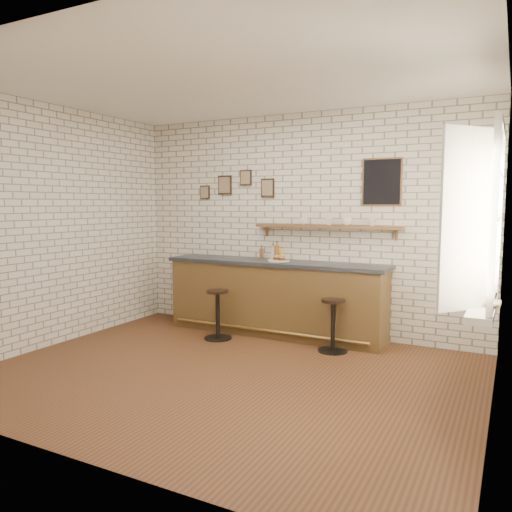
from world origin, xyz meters
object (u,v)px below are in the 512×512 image
Objects in this scene: bar_stool_left at (218,313)px; shelf_cup_d at (372,222)px; condiment_bottle_yellow at (282,254)px; shelf_cup_a at (303,221)px; bar_stool_right at (333,324)px; book_upper at (480,301)px; ciabatta_sandwich at (279,258)px; sandwich_plate at (279,261)px; bitters_bottle_brown at (261,253)px; book_lower at (480,303)px; bitters_bottle_white at (273,253)px; bitters_bottle_amber at (277,252)px; shelf_cup_c at (347,221)px; bar_counter at (275,297)px; shelf_cup_b at (329,221)px.

bar_stool_left is 2.31m from shelf_cup_d.
condiment_bottle_yellow is 1.47× the size of shelf_cup_a.
bar_stool_right is 3.01× the size of book_upper.
book_upper is at bearing -30.22° from ciabatta_sandwich.
bitters_bottle_brown reaches higher than sandwich_plate.
book_lower is (1.37, -1.70, -0.60)m from shelf_cup_d.
bar_stool_right is 6.67× the size of shelf_cup_d.
bitters_bottle_brown is at bearing 180.00° from bitters_bottle_white.
bitters_bottle_amber is at bearing -180.00° from condiment_bottle_yellow.
ciabatta_sandwich is at bearing -75.32° from condiment_bottle_yellow.
bitters_bottle_white is at bearing 59.85° from bar_stool_left.
shelf_cup_c is at bearing 135.82° from book_lower.
condiment_bottle_yellow is (0.02, 0.18, 0.58)m from bar_counter.
ciabatta_sandwich is at bearing -46.65° from bitters_bottle_white.
bar_counter is 1.26m from shelf_cup_b.
shelf_cup_b reaches higher than sandwich_plate.
bitters_bottle_white is (-0.20, 0.21, 0.04)m from ciabatta_sandwich.
ciabatta_sandwich is 0.33× the size of bar_stool_right.
bar_stool_left is at bearing -123.70° from bitters_bottle_amber.
bar_stool_left is 6.39× the size of shelf_cup_b.
ciabatta_sandwich is at bearing -162.96° from shelf_cup_d.
bitters_bottle_amber reaches higher than book_lower.
shelf_cup_b is 0.48× the size of book_upper.
condiment_bottle_yellow is (0.32, -0.00, -0.00)m from bitters_bottle_brown.
condiment_bottle_yellow reaches higher than sandwich_plate.
sandwich_plate is 0.85m from shelf_cup_b.
bar_stool_right is (0.97, -0.41, -0.16)m from bar_counter.
bitters_bottle_brown is at bearing 154.79° from bar_stool_right.
sandwich_plate is at bearing 180.00° from ciabatta_sandwich.
shelf_cup_b is (0.81, 0.02, 0.45)m from bitters_bottle_white.
bitters_bottle_amber is at bearing -0.00° from bitters_bottle_white.
ciabatta_sandwich reaches higher than bar_stool_left.
sandwich_plate is 0.43× the size of bar_stool_left.
bar_counter reaches higher than bar_stool_right.
ciabatta_sandwich is at bearing -0.00° from sandwich_plate.
bar_stool_left is 1.54m from bar_stool_right.
shelf_cup_b is at bearing 114.45° from bar_stool_right.
sandwich_plate is 0.30m from bitters_bottle_white.
sandwich_plate is 0.26m from bitters_bottle_amber.
bitters_bottle_amber is 0.39× the size of bar_stool_right.
sandwich_plate is (0.07, -0.03, 0.51)m from bar_counter.
bar_stool_right is at bearing -25.21° from bitters_bottle_brown.
bitters_bottle_brown is 1.31m from shelf_cup_c.
bitters_bottle_brown is 0.29× the size of bar_stool_right.
shelf_cup_d reaches higher than sandwich_plate.
bitters_bottle_white is at bearing 180.00° from bitters_bottle_amber.
bar_counter reaches higher than book_upper.
shelf_cup_c reaches higher than shelf_cup_d.
bar_stool_left is at bearing 143.26° from shelf_cup_c.
bitters_bottle_amber reaches higher than sandwich_plate.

